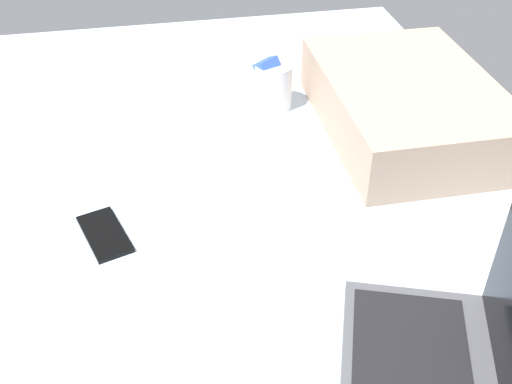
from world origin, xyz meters
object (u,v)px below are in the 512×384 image
at_px(snack_cup, 273,85).
at_px(cell_phone, 105,234).
at_px(pillow, 407,105).
at_px(laptop, 447,363).

height_order(snack_cup, cell_phone, snack_cup).
distance_m(snack_cup, pillow, 0.32).
bearing_deg(laptop, cell_phone, -111.65).
height_order(cell_phone, pillow, pillow).
bearing_deg(pillow, laptop, -17.01).
bearing_deg(laptop, snack_cup, -155.58).
relative_size(snack_cup, cell_phone, 0.95).
height_order(laptop, snack_cup, laptop).
distance_m(laptop, pillow, 0.70).
xyz_separation_m(laptop, pillow, (-0.67, 0.20, 0.02)).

